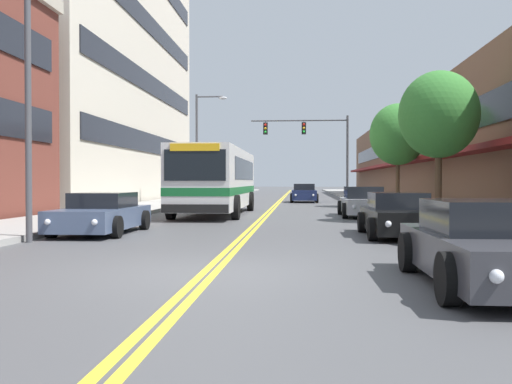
# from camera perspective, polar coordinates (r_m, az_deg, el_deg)

# --- Properties ---
(ground_plane) EXTENTS (240.00, 240.00, 0.00)m
(ground_plane) POSITION_cam_1_polar(r_m,az_deg,el_deg) (46.67, 2.49, -0.83)
(ground_plane) COLOR #4C4C4F
(sidewalk_left) EXTENTS (3.74, 106.00, 0.17)m
(sidewalk_left) POSITION_cam_1_polar(r_m,az_deg,el_deg) (47.48, -6.44, -0.70)
(sidewalk_left) COLOR #9E9B96
(sidewalk_left) RESTS_ON ground_plane
(sidewalk_right) EXTENTS (3.74, 106.00, 0.17)m
(sidewalk_right) POSITION_cam_1_polar(r_m,az_deg,el_deg) (47.01, 11.50, -0.73)
(sidewalk_right) COLOR #9E9B96
(sidewalk_right) RESTS_ON ground_plane
(centre_line) EXTENTS (0.34, 106.00, 0.01)m
(centre_line) POSITION_cam_1_polar(r_m,az_deg,el_deg) (46.67, 2.49, -0.82)
(centre_line) COLOR yellow
(centre_line) RESTS_ON ground_plane
(office_tower_left) EXTENTS (12.08, 29.89, 26.17)m
(office_tower_left) POSITION_cam_1_polar(r_m,az_deg,el_deg) (46.43, -17.94, 15.41)
(office_tower_left) COLOR beige
(office_tower_left) RESTS_ON ground_plane
(storefront_row_right) EXTENTS (9.10, 68.00, 7.42)m
(storefront_row_right) POSITION_cam_1_polar(r_m,az_deg,el_deg) (48.18, 18.74, 3.59)
(storefront_row_right) COLOR brown
(storefront_row_right) RESTS_ON ground_plane
(city_bus) EXTENTS (2.94, 11.37, 3.00)m
(city_bus) POSITION_cam_1_polar(r_m,az_deg,el_deg) (26.97, -3.91, 1.40)
(city_bus) COLOR silver
(city_bus) RESTS_ON ground_plane
(car_charcoal_parked_left_near) EXTENTS (2.01, 4.13, 1.32)m
(car_charcoal_parked_left_near) POSITION_cam_1_polar(r_m,az_deg,el_deg) (41.13, -3.87, -0.22)
(car_charcoal_parked_left_near) COLOR #232328
(car_charcoal_parked_left_near) RESTS_ON ground_plane
(car_slate_blue_parked_left_mid) EXTENTS (2.04, 4.65, 1.21)m
(car_slate_blue_parked_left_mid) POSITION_cam_1_polar(r_m,az_deg,el_deg) (17.55, -15.15, -2.16)
(car_slate_blue_parked_left_mid) COLOR #475675
(car_slate_blue_parked_left_mid) RESTS_ON ground_plane
(car_dark_grey_parked_right_foreground) EXTENTS (2.08, 4.46, 1.27)m
(car_dark_grey_parked_right_foreground) POSITION_cam_1_polar(r_m,az_deg,el_deg) (9.05, 22.26, -5.04)
(car_dark_grey_parked_right_foreground) COLOR #38383D
(car_dark_grey_parked_right_foreground) RESTS_ON ground_plane
(car_silver_parked_right_mid) EXTENTS (2.04, 4.63, 1.31)m
(car_silver_parked_right_mid) POSITION_cam_1_polar(r_m,az_deg,el_deg) (25.46, 10.69, -1.06)
(car_silver_parked_right_mid) COLOR #B7B7BC
(car_silver_parked_right_mid) RESTS_ON ground_plane
(car_black_parked_right_far) EXTENTS (1.97, 4.22, 1.23)m
(car_black_parked_right_far) POSITION_cam_1_polar(r_m,az_deg,el_deg) (16.48, 14.03, -2.34)
(car_black_parked_right_far) COLOR black
(car_black_parked_right_far) RESTS_ON ground_plane
(car_navy_moving_lead) EXTENTS (2.03, 4.31, 1.37)m
(car_navy_moving_lead) POSITION_cam_1_polar(r_m,az_deg,el_deg) (42.39, 4.83, -0.16)
(car_navy_moving_lead) COLOR #19234C
(car_navy_moving_lead) RESTS_ON ground_plane
(traffic_signal_mast) EXTENTS (7.51, 0.38, 6.59)m
(traffic_signal_mast) POSITION_cam_1_polar(r_m,az_deg,el_deg) (44.28, 5.81, 5.22)
(traffic_signal_mast) COLOR #47474C
(traffic_signal_mast) RESTS_ON ground_plane
(street_lamp_left_near) EXTENTS (2.49, 0.28, 8.94)m
(street_lamp_left_near) POSITION_cam_1_polar(r_m,az_deg,el_deg) (15.79, -20.81, 14.63)
(street_lamp_left_near) COLOR #47474C
(street_lamp_left_near) RESTS_ON ground_plane
(street_lamp_left_far) EXTENTS (2.11, 0.28, 7.32)m
(street_lamp_left_far) POSITION_cam_1_polar(r_m,az_deg,el_deg) (38.22, -5.50, 5.31)
(street_lamp_left_far) COLOR #47474C
(street_lamp_left_far) RESTS_ON ground_plane
(street_tree_right_mid) EXTENTS (2.97, 2.97, 5.52)m
(street_tree_right_mid) POSITION_cam_1_polar(r_m,az_deg,el_deg) (22.57, 17.80, 7.36)
(street_tree_right_mid) COLOR brown
(street_tree_right_mid) RESTS_ON sidewalk_right
(street_tree_right_far) EXTENTS (3.32, 3.32, 5.99)m
(street_tree_right_far) POSITION_cam_1_polar(r_m,az_deg,el_deg) (34.93, 14.00, 5.60)
(street_tree_right_far) COLOR brown
(street_tree_right_far) RESTS_ON sidewalk_right
(fire_hydrant) EXTENTS (0.35, 0.27, 0.78)m
(fire_hydrant) POSITION_cam_1_polar(r_m,az_deg,el_deg) (16.38, 20.05, -2.47)
(fire_hydrant) COLOR red
(fire_hydrant) RESTS_ON sidewalk_right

